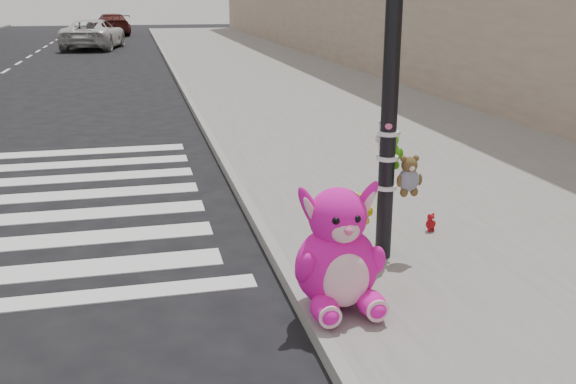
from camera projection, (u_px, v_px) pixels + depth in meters
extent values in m
cube|color=slate|center=(350.00, 115.00, 14.83)|extent=(7.00, 80.00, 0.14)
cube|color=gray|center=(201.00, 121.00, 14.07)|extent=(0.12, 80.00, 0.15)
cylinder|color=black|center=(392.00, 60.00, 6.06)|extent=(0.16, 0.16, 4.00)
cylinder|color=white|center=(386.00, 187.00, 6.43)|extent=(0.22, 0.22, 0.04)
cylinder|color=white|center=(387.00, 158.00, 6.34)|extent=(0.22, 0.22, 0.04)
cylinder|color=white|center=(388.00, 133.00, 6.27)|extent=(0.22, 0.22, 0.04)
ellipsoid|color=#F214AC|center=(325.00, 313.00, 5.24)|extent=(0.25, 0.39, 0.21)
ellipsoid|color=#F214AC|center=(371.00, 307.00, 5.34)|extent=(0.25, 0.39, 0.21)
ellipsoid|color=#F214AC|center=(336.00, 266.00, 5.51)|extent=(0.74, 0.64, 0.72)
ellipsoid|color=#F9BFD1|center=(346.00, 281.00, 5.28)|extent=(0.41, 0.16, 0.48)
sphere|color=#F214AC|center=(338.00, 217.00, 5.37)|extent=(0.51, 0.51, 0.50)
ellipsoid|color=#F214AC|center=(311.00, 210.00, 5.32)|extent=(0.35, 0.11, 0.50)
ellipsoid|color=#F214AC|center=(362.00, 206.00, 5.43)|extent=(0.35, 0.11, 0.50)
imported|color=silver|center=(94.00, 34.00, 33.45)|extent=(3.35, 5.78, 1.52)
imported|color=#4E1A16|center=(111.00, 24.00, 44.80)|extent=(2.90, 5.36, 1.47)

